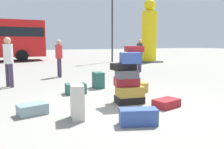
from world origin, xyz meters
The scene contains 14 objects.
ground_plane centered at (0.00, 0.00, 0.00)m, with size 80.00×80.00×0.00m, color gray.
suitcase_tower centered at (0.26, 0.20, 0.59)m, with size 0.89×0.65×1.40m.
suitcase_slate_foreground_near centered at (-1.99, 0.14, 0.11)m, with size 0.58×0.35×0.23m, color gray.
suitcase_teal_behind_tower centered at (-0.69, 1.75, 0.15)m, with size 0.57×0.39×0.30m, color #26594C.
suitcase_maroon_white_trunk centered at (0.93, -0.45, 0.09)m, with size 0.60×0.40×0.19m, color maroon.
suitcase_navy_upright_blue centered at (-0.24, -1.22, 0.15)m, with size 0.69×0.28×0.30m, color #334F99.
suitcase_cream_foreground_far centered at (-1.19, -0.48, 0.34)m, with size 0.24×0.42×0.69m, color beige.
suitcase_teal_right_side centered at (0.20, 2.30, 0.26)m, with size 0.31×0.44×0.52m, color #26594C.
suitcase_tan_left_side centered at (1.15, 1.33, 0.14)m, with size 0.55×0.41×0.28m, color #B28C33.
person_bearded_onlooker centered at (-0.58, 5.16, 0.95)m, with size 0.30×0.34×1.59m.
person_tourist_with_camera centered at (-2.50, 3.55, 0.99)m, with size 0.30×0.30×1.66m.
person_passerby_in_red centered at (3.46, 5.41, 0.98)m, with size 0.30×0.34×1.64m.
yellow_dummy_statue centered at (6.82, 10.07, 2.03)m, with size 1.55×1.55×4.55m.
lamp_post centered at (4.40, 11.30, 4.17)m, with size 0.36×0.36×6.43m.
Camera 1 is at (-2.23, -4.79, 1.51)m, focal length 37.06 mm.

